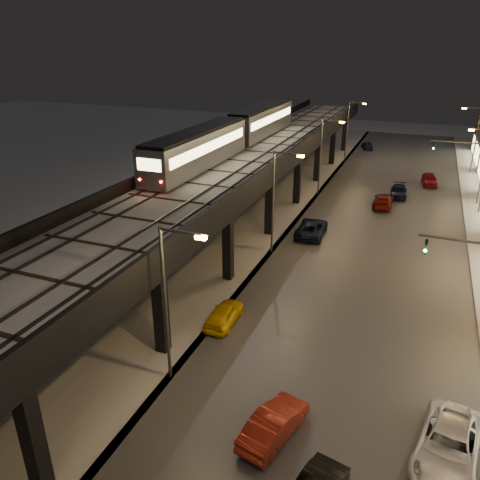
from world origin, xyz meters
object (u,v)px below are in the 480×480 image
(car_mid_dark, at_px, (383,201))
(car_onc_dark, at_px, (448,447))
(car_taxi, at_px, (224,315))
(car_onc_red, at_px, (430,180))
(subway_train, at_px, (235,132))
(car_near_white, at_px, (274,425))
(car_onc_white, at_px, (399,192))
(car_mid_silver, at_px, (312,228))
(car_far_white, at_px, (367,145))

(car_mid_dark, height_order, car_onc_dark, car_onc_dark)
(car_taxi, relative_size, car_onc_red, 0.93)
(car_onc_dark, bearing_deg, subway_train, 136.86)
(car_onc_dark, relative_size, car_onc_red, 1.28)
(car_onc_red, bearing_deg, car_near_white, -104.31)
(car_onc_dark, bearing_deg, car_taxi, 164.43)
(car_onc_dark, bearing_deg, car_onc_red, 101.79)
(car_onc_red, bearing_deg, car_onc_white, -123.39)
(car_onc_white, xyz_separation_m, car_onc_red, (3.32, 6.77, 0.08))
(car_mid_silver, relative_size, car_far_white, 1.40)
(subway_train, height_order, car_onc_red, subway_train)
(car_onc_white, bearing_deg, car_far_white, 102.16)
(car_mid_silver, distance_m, car_onc_red, 24.48)
(subway_train, bearing_deg, car_far_white, 74.83)
(car_onc_dark, bearing_deg, car_mid_silver, 126.44)
(subway_train, relative_size, car_taxi, 8.53)
(car_near_white, relative_size, car_mid_dark, 0.87)
(car_near_white, height_order, car_mid_dark, car_mid_dark)
(car_onc_white, bearing_deg, car_taxi, -107.80)
(car_onc_dark, distance_m, car_onc_white, 39.26)
(car_mid_silver, bearing_deg, car_far_white, -91.71)
(car_onc_dark, bearing_deg, car_onc_white, 107.01)
(car_near_white, relative_size, car_mid_silver, 0.82)
(subway_train, xyz_separation_m, car_mid_dark, (15.63, 5.62, -7.55))
(subway_train, xyz_separation_m, car_mid_silver, (10.16, -5.54, -7.53))
(subway_train, distance_m, car_onc_dark, 37.11)
(car_taxi, relative_size, car_far_white, 1.05)
(car_mid_silver, bearing_deg, car_onc_white, -115.84)
(car_near_white, relative_size, car_far_white, 1.15)
(car_far_white, bearing_deg, car_mid_silver, 72.32)
(car_mid_silver, height_order, car_onc_red, car_mid_silver)
(car_far_white, distance_m, car_onc_red, 22.02)
(subway_train, distance_m, car_mid_silver, 13.80)
(car_taxi, height_order, car_mid_silver, car_mid_silver)
(subway_train, distance_m, car_mid_dark, 18.24)
(car_mid_dark, relative_size, car_onc_red, 1.17)
(subway_train, height_order, car_mid_dark, subway_train)
(subway_train, distance_m, car_near_white, 34.59)
(subway_train, xyz_separation_m, car_taxi, (8.44, -22.57, -7.60))
(car_taxi, xyz_separation_m, car_far_white, (1.36, 58.69, -0.03))
(car_near_white, xyz_separation_m, car_onc_red, (5.83, 47.26, 0.01))
(car_taxi, relative_size, car_near_white, 0.91)
(car_taxi, distance_m, car_onc_white, 33.65)
(car_far_white, bearing_deg, car_onc_white, 87.14)
(subway_train, relative_size, car_mid_dark, 6.79)
(car_onc_red, bearing_deg, car_taxi, -114.02)
(car_onc_dark, xyz_separation_m, car_onc_white, (-5.02, 38.93, -0.11))
(car_far_white, xyz_separation_m, car_onc_white, (7.15, -26.14, 0.00))
(car_mid_dark, height_order, car_onc_white, car_mid_dark)
(car_far_white, bearing_deg, car_taxi, 70.50)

